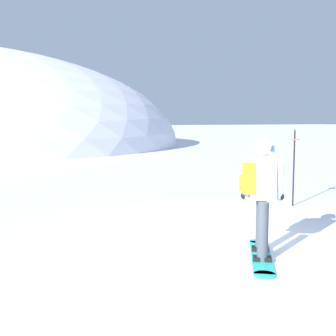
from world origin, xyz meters
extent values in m
plane|color=white|center=(0.00, 0.00, 0.00)|extent=(300.00, 300.00, 0.00)
cube|color=#23B7A3|center=(0.05, -0.45, 0.01)|extent=(1.11, 1.44, 0.02)
cylinder|color=#23B7A3|center=(0.50, 0.20, 0.01)|extent=(0.28, 0.28, 0.02)
cylinder|color=#23B7A3|center=(-0.39, -1.09, 0.01)|extent=(0.28, 0.28, 0.02)
cube|color=black|center=(0.19, -0.25, 0.05)|extent=(0.29, 0.26, 0.06)
cube|color=black|center=(-0.08, -0.64, 0.05)|extent=(0.29, 0.26, 0.06)
cylinder|color=#3D424C|center=(0.19, -0.25, 0.43)|extent=(0.15, 0.15, 0.82)
cylinder|color=#3D424C|center=(-0.08, -0.64, 0.43)|extent=(0.15, 0.15, 0.82)
cube|color=silver|center=(0.05, -0.45, 1.13)|extent=(0.42, 0.39, 0.58)
cylinder|color=silver|center=(-0.14, -0.32, 1.13)|extent=(0.18, 0.20, 0.57)
cylinder|color=silver|center=(0.24, -0.58, 1.13)|extent=(0.18, 0.20, 0.57)
sphere|color=black|center=(-0.13, -0.27, 0.88)|extent=(0.11, 0.11, 0.11)
sphere|color=black|center=(0.28, -0.56, 0.88)|extent=(0.11, 0.11, 0.11)
cube|color=orange|center=(-0.11, -0.33, 1.15)|extent=(0.31, 0.33, 0.44)
cube|color=orange|center=(-0.19, -0.28, 1.07)|extent=(0.16, 0.20, 0.20)
sphere|color=tan|center=(0.05, -0.45, 1.56)|extent=(0.21, 0.21, 0.21)
sphere|color=silver|center=(0.05, -0.45, 1.59)|extent=(0.25, 0.25, 0.25)
cube|color=navy|center=(0.16, -0.52, 1.56)|extent=(0.12, 0.16, 0.08)
cylinder|color=black|center=(3.11, 2.35, 0.85)|extent=(0.04, 0.04, 1.70)
cylinder|color=orange|center=(3.11, 2.35, 1.52)|extent=(0.20, 0.20, 0.02)
cone|color=black|center=(3.11, 2.35, 1.74)|extent=(0.04, 0.04, 0.08)
camera|label=1|loc=(-3.87, -5.45, 1.96)|focal=47.54mm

